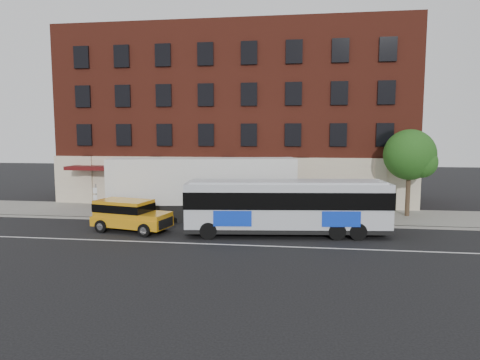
# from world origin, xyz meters

# --- Properties ---
(ground) EXTENTS (120.00, 120.00, 0.00)m
(ground) POSITION_xyz_m (0.00, 0.00, 0.00)
(ground) COLOR black
(ground) RESTS_ON ground
(sidewalk) EXTENTS (60.00, 6.00, 0.15)m
(sidewalk) POSITION_xyz_m (0.00, 9.00, 0.07)
(sidewalk) COLOR gray
(sidewalk) RESTS_ON ground
(kerb) EXTENTS (60.00, 0.25, 0.15)m
(kerb) POSITION_xyz_m (0.00, 6.00, 0.07)
(kerb) COLOR gray
(kerb) RESTS_ON ground
(lane_line) EXTENTS (60.00, 0.12, 0.01)m
(lane_line) POSITION_xyz_m (0.00, 0.50, 0.01)
(lane_line) COLOR silver
(lane_line) RESTS_ON ground
(building) EXTENTS (30.00, 12.10, 15.00)m
(building) POSITION_xyz_m (-0.01, 16.92, 7.58)
(building) COLOR maroon
(building) RESTS_ON sidewalk
(sign_pole) EXTENTS (0.30, 0.20, 2.50)m
(sign_pole) POSITION_xyz_m (-8.50, 6.15, 1.45)
(sign_pole) COLOR slate
(sign_pole) RESTS_ON ground
(street_tree) EXTENTS (3.60, 3.60, 6.20)m
(street_tree) POSITION_xyz_m (13.54, 9.48, 4.41)
(street_tree) COLOR #3B2D1D
(street_tree) RESTS_ON sidewalk
(city_bus) EXTENTS (12.15, 3.86, 3.27)m
(city_bus) POSITION_xyz_m (5.00, 3.15, 1.81)
(city_bus) COLOR silver
(city_bus) RESTS_ON ground
(yellow_suv) EXTENTS (5.20, 3.01, 1.93)m
(yellow_suv) POSITION_xyz_m (-4.74, 2.89, 1.11)
(yellow_suv) COLOR orange
(yellow_suv) RESTS_ON ground
(shipping_container) EXTENTS (13.21, 4.84, 4.32)m
(shipping_container) POSITION_xyz_m (-0.98, 7.17, 2.13)
(shipping_container) COLOR black
(shipping_container) RESTS_ON ground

